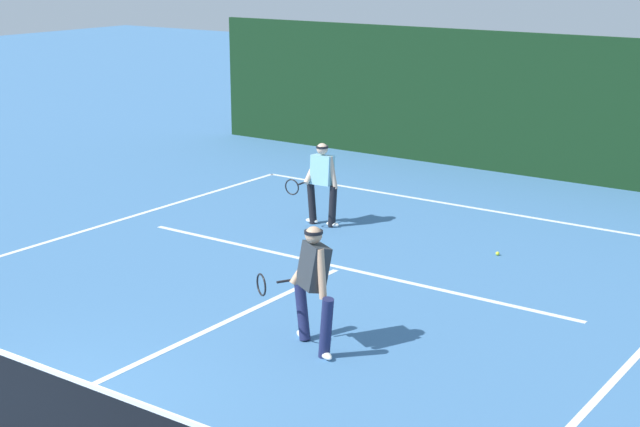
% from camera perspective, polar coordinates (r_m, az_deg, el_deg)
% --- Properties ---
extents(court_line_baseline_far, '(9.85, 0.10, 0.01)m').
position_cam_1_polar(court_line_baseline_far, '(18.91, 8.93, 0.38)').
color(court_line_baseline_far, white).
rests_on(court_line_baseline_far, ground_plane).
extents(court_line_service, '(8.03, 0.10, 0.01)m').
position_cam_1_polar(court_line_service, '(15.17, 1.28, -3.25)').
color(court_line_service, white).
rests_on(court_line_service, ground_plane).
extents(court_line_centre, '(0.10, 6.40, 0.01)m').
position_cam_1_polar(court_line_centre, '(12.70, -7.27, -7.20)').
color(court_line_centre, white).
rests_on(court_line_centre, ground_plane).
extents(player_near, '(1.13, 0.79, 1.62)m').
position_cam_1_polar(player_near, '(11.88, -0.44, -4.13)').
color(player_near, '#1E234C').
rests_on(player_near, ground_plane).
extents(player_far, '(0.73, 0.85, 1.53)m').
position_cam_1_polar(player_far, '(17.26, 0.09, 1.97)').
color(player_far, black).
rests_on(player_far, ground_plane).
extents(tennis_ball, '(0.07, 0.07, 0.07)m').
position_cam_1_polar(tennis_ball, '(16.02, 10.59, -2.37)').
color(tennis_ball, '#D1E033').
rests_on(tennis_ball, ground_plane).
extents(back_fence_windscreen, '(17.56, 0.12, 3.15)m').
position_cam_1_polar(back_fence_windscreen, '(21.46, 12.97, 6.27)').
color(back_fence_windscreen, black).
rests_on(back_fence_windscreen, ground_plane).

